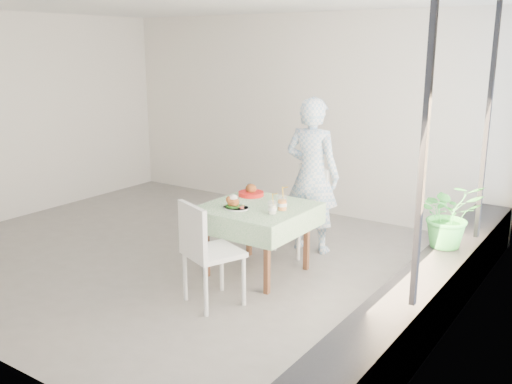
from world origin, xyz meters
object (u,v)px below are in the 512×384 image
Objects in this scene: cafe_table at (257,232)px; diner at (312,175)px; potted_plant at (449,215)px; chair_far at (300,226)px; main_dish at (234,204)px; chair_near at (212,273)px; juice_cup_orange at (282,204)px.

diner is (0.12, 0.95, 0.44)m from cafe_table.
chair_far is at bearing 170.76° from potted_plant.
diner reaches higher than cafe_table.
main_dish is at bearing -99.96° from chair_far.
chair_far is 1.17m from main_dish.
potted_plant is at bearing -9.24° from chair_far.
diner reaches higher than chair_near.
chair_far is at bearing 80.04° from main_dish.
cafe_table is 0.46m from juice_cup_orange.
chair_far is at bearing 106.96° from juice_cup_orange.
chair_near is 0.83m from main_dish.
chair_near is 1.02m from juice_cup_orange.
juice_cup_orange reaches higher than cafe_table.
chair_far is 1.86m from potted_plant.
chair_near reaches higher than cafe_table.
juice_cup_orange is 0.46× the size of potted_plant.
diner is at bearing 88.43° from chair_near.
cafe_table is at bearing -163.14° from potted_plant.
chair_far is (0.05, 0.83, -0.15)m from cafe_table.
main_dish is 2.09m from potted_plant.
main_dish is 0.97× the size of juice_cup_orange.
cafe_table is 1.06m from diner.
chair_far is 0.55× the size of diner.
chair_near is 3.52× the size of main_dish.
chair_far is at bearing 86.88° from cafe_table.
main_dish is at bearing -158.66° from potted_plant.
chair_far is at bearing 55.36° from diner.
chair_near is at bearing 86.30° from diner.
diner reaches higher than juice_cup_orange.
cafe_table is at bearing -178.08° from juice_cup_orange.
chair_near is at bearing -85.27° from cafe_table.
chair_far is 1.01× the size of chair_near.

